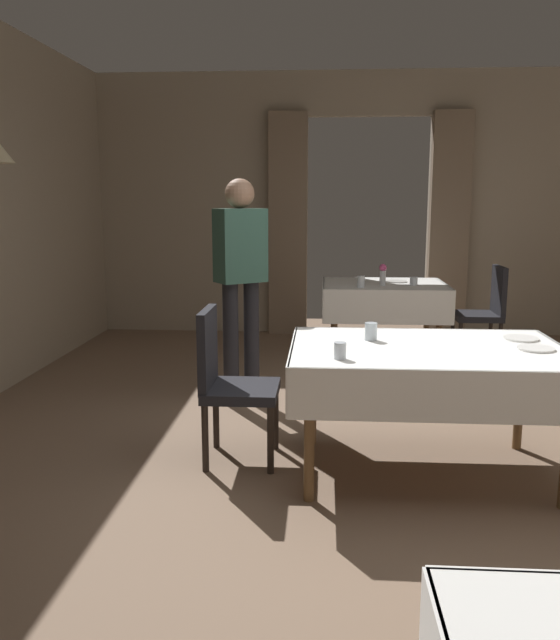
{
  "coord_description": "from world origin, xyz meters",
  "views": [
    {
      "loc": [
        -0.49,
        -3.55,
        1.56
      ],
      "look_at": [
        -0.77,
        0.44,
        0.82
      ],
      "focal_mm": 36.6,
      "sensor_mm": 36.0,
      "label": 1
    }
  ],
  "objects_px": {
    "dining_table_mid": "(427,361)",
    "glass_far_b": "(414,281)",
    "flower_vase_far": "(383,274)",
    "glass_far_d": "(361,282)",
    "dining_table_far": "(384,294)",
    "chair_mid_left": "(228,378)",
    "plate_far_c": "(396,281)",
    "chair_far_right": "(486,308)",
    "plate_mid_a": "(521,338)",
    "plate_mid_d": "(536,348)",
    "person_waiter_by_doorway": "(241,272)",
    "glass_mid_b": "(371,332)",
    "glass_mid_c": "(340,351)"
  },
  "relations": [
    {
      "from": "dining_table_mid",
      "to": "plate_mid_a",
      "type": "xyz_separation_m",
      "value": [
        0.58,
        0.23,
        0.09
      ]
    },
    {
      "from": "chair_mid_left",
      "to": "glass_far_d",
      "type": "height_order",
      "value": "chair_mid_left"
    },
    {
      "from": "dining_table_mid",
      "to": "chair_far_right",
      "type": "relative_size",
      "value": 1.66
    },
    {
      "from": "glass_mid_c",
      "to": "plate_mid_d",
      "type": "xyz_separation_m",
      "value": [
        1.08,
        0.29,
        -0.04
      ]
    },
    {
      "from": "dining_table_mid",
      "to": "plate_far_c",
      "type": "xyz_separation_m",
      "value": [
        0.14,
        2.96,
        0.09
      ]
    },
    {
      "from": "dining_table_mid",
      "to": "plate_mid_a",
      "type": "height_order",
      "value": "plate_mid_a"
    },
    {
      "from": "flower_vase_far",
      "to": "glass_far_d",
      "type": "height_order",
      "value": "flower_vase_far"
    },
    {
      "from": "plate_mid_a",
      "to": "glass_far_b",
      "type": "height_order",
      "value": "glass_far_b"
    },
    {
      "from": "chair_mid_left",
      "to": "plate_mid_a",
      "type": "distance_m",
      "value": 1.76
    },
    {
      "from": "plate_mid_a",
      "to": "plate_far_c",
      "type": "height_order",
      "value": "same"
    },
    {
      "from": "glass_far_d",
      "to": "dining_table_far",
      "type": "bearing_deg",
      "value": 53.75
    },
    {
      "from": "dining_table_mid",
      "to": "chair_far_right",
      "type": "distance_m",
      "value": 2.99
    },
    {
      "from": "flower_vase_far",
      "to": "glass_mid_b",
      "type": "bearing_deg",
      "value": -96.45
    },
    {
      "from": "glass_far_d",
      "to": "person_waiter_by_doorway",
      "type": "distance_m",
      "value": 1.61
    },
    {
      "from": "glass_mid_c",
      "to": "glass_mid_b",
      "type": "bearing_deg",
      "value": 68.07
    },
    {
      "from": "glass_far_b",
      "to": "plate_far_c",
      "type": "relative_size",
      "value": 0.37
    },
    {
      "from": "glass_mid_b",
      "to": "glass_mid_c",
      "type": "bearing_deg",
      "value": -111.93
    },
    {
      "from": "flower_vase_far",
      "to": "glass_far_d",
      "type": "xyz_separation_m",
      "value": [
        -0.22,
        -0.15,
        -0.06
      ]
    },
    {
      "from": "dining_table_mid",
      "to": "glass_far_b",
      "type": "relative_size",
      "value": 19.01
    },
    {
      "from": "plate_mid_a",
      "to": "glass_far_b",
      "type": "relative_size",
      "value": 2.52
    },
    {
      "from": "dining_table_far",
      "to": "flower_vase_far",
      "type": "relative_size",
      "value": 5.82
    },
    {
      "from": "plate_mid_d",
      "to": "plate_far_c",
      "type": "relative_size",
      "value": 0.93
    },
    {
      "from": "chair_mid_left",
      "to": "glass_far_d",
      "type": "xyz_separation_m",
      "value": [
        0.92,
        2.41,
        0.29
      ]
    },
    {
      "from": "glass_mid_b",
      "to": "plate_mid_d",
      "type": "bearing_deg",
      "value": -11.63
    },
    {
      "from": "flower_vase_far",
      "to": "plate_far_c",
      "type": "bearing_deg",
      "value": 61.48
    },
    {
      "from": "glass_mid_b",
      "to": "dining_table_far",
      "type": "bearing_deg",
      "value": 83.32
    },
    {
      "from": "plate_mid_a",
      "to": "glass_far_b",
      "type": "xyz_separation_m",
      "value": [
        -0.3,
        2.49,
        0.03
      ]
    },
    {
      "from": "dining_table_mid",
      "to": "glass_far_b",
      "type": "xyz_separation_m",
      "value": [
        0.28,
        2.72,
        0.13
      ]
    },
    {
      "from": "dining_table_far",
      "to": "glass_mid_b",
      "type": "relative_size",
      "value": 11.74
    },
    {
      "from": "glass_mid_b",
      "to": "glass_far_b",
      "type": "xyz_separation_m",
      "value": [
        0.59,
        2.57,
        -0.01
      ]
    },
    {
      "from": "glass_mid_c",
      "to": "chair_far_right",
      "type": "bearing_deg",
      "value": 64.43
    },
    {
      "from": "chair_mid_left",
      "to": "plate_far_c",
      "type": "distance_m",
      "value": 3.14
    },
    {
      "from": "chair_mid_left",
      "to": "chair_far_right",
      "type": "xyz_separation_m",
      "value": [
        2.16,
        2.7,
        0.0
      ]
    },
    {
      "from": "glass_mid_c",
      "to": "glass_far_b",
      "type": "bearing_deg",
      "value": 75.64
    },
    {
      "from": "chair_mid_left",
      "to": "plate_mid_a",
      "type": "height_order",
      "value": "chair_mid_left"
    },
    {
      "from": "plate_mid_d",
      "to": "glass_far_b",
      "type": "distance_m",
      "value": 2.77
    },
    {
      "from": "chair_mid_left",
      "to": "chair_far_right",
      "type": "distance_m",
      "value": 3.46
    },
    {
      "from": "dining_table_mid",
      "to": "plate_mid_d",
      "type": "relative_size",
      "value": 7.58
    },
    {
      "from": "chair_mid_left",
      "to": "plate_far_c",
      "type": "relative_size",
      "value": 4.23
    },
    {
      "from": "plate_mid_a",
      "to": "plate_mid_d",
      "type": "relative_size",
      "value": 1.0
    },
    {
      "from": "glass_mid_b",
      "to": "glass_far_d",
      "type": "bearing_deg",
      "value": 88.32
    },
    {
      "from": "glass_mid_b",
      "to": "glass_far_b",
      "type": "relative_size",
      "value": 1.28
    },
    {
      "from": "chair_far_right",
      "to": "plate_far_c",
      "type": "height_order",
      "value": "chair_far_right"
    },
    {
      "from": "dining_table_mid",
      "to": "glass_mid_c",
      "type": "distance_m",
      "value": 0.61
    },
    {
      "from": "dining_table_far",
      "to": "plate_mid_a",
      "type": "xyz_separation_m",
      "value": [
        0.57,
        -2.62,
        0.11
      ]
    },
    {
      "from": "flower_vase_far",
      "to": "chair_far_right",
      "type": "bearing_deg",
      "value": 7.93
    },
    {
      "from": "chair_far_right",
      "to": "person_waiter_by_doorway",
      "type": "height_order",
      "value": "person_waiter_by_doorway"
    },
    {
      "from": "chair_far_right",
      "to": "plate_mid_d",
      "type": "bearing_deg",
      "value": -98.36
    },
    {
      "from": "person_waiter_by_doorway",
      "to": "plate_far_c",
      "type": "bearing_deg",
      "value": 51.54
    },
    {
      "from": "glass_far_d",
      "to": "plate_mid_d",
      "type": "bearing_deg",
      "value": -72.15
    }
  ]
}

